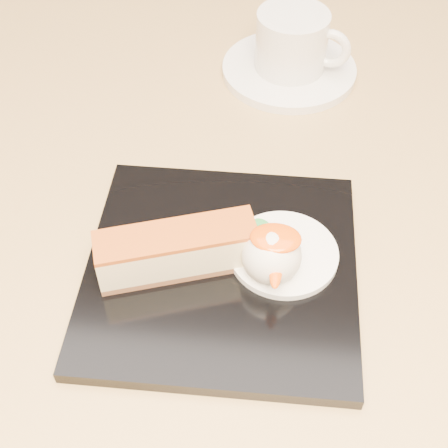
# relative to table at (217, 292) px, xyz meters

# --- Properties ---
(table) EXTENTS (0.80, 0.80, 0.72)m
(table) POSITION_rel_table_xyz_m (0.00, 0.00, 0.00)
(table) COLOR black
(table) RESTS_ON ground
(dessert_plate) EXTENTS (0.22, 0.22, 0.01)m
(dessert_plate) POSITION_rel_table_xyz_m (0.02, -0.09, 0.16)
(dessert_plate) COLOR black
(dessert_plate) RESTS_ON table
(cheesecake) EXTENTS (0.13, 0.07, 0.04)m
(cheesecake) POSITION_rel_table_xyz_m (-0.02, -0.10, 0.19)
(cheesecake) COLOR brown
(cheesecake) RESTS_ON dessert_plate
(cream_smear) EXTENTS (0.09, 0.09, 0.01)m
(cream_smear) POSITION_rel_table_xyz_m (0.07, -0.08, 0.17)
(cream_smear) COLOR white
(cream_smear) RESTS_ON dessert_plate
(ice_cream_scoop) EXTENTS (0.05, 0.05, 0.05)m
(ice_cream_scoop) POSITION_rel_table_xyz_m (0.06, -0.10, 0.19)
(ice_cream_scoop) COLOR white
(ice_cream_scoop) RESTS_ON cream_smear
(mango_sauce) EXTENTS (0.04, 0.03, 0.01)m
(mango_sauce) POSITION_rel_table_xyz_m (0.06, -0.09, 0.21)
(mango_sauce) COLOR #FC5407
(mango_sauce) RESTS_ON ice_cream_scoop
(mint_sprig) EXTENTS (0.04, 0.03, 0.00)m
(mint_sprig) POSITION_rel_table_xyz_m (0.04, -0.05, 0.17)
(mint_sprig) COLOR green
(mint_sprig) RESTS_ON cream_smear
(saucer) EXTENTS (0.15, 0.15, 0.01)m
(saucer) POSITION_rel_table_xyz_m (0.06, 0.20, 0.16)
(saucer) COLOR white
(saucer) RESTS_ON table
(coffee_cup) EXTENTS (0.10, 0.08, 0.06)m
(coffee_cup) POSITION_rel_table_xyz_m (0.06, 0.20, 0.20)
(coffee_cup) COLOR white
(coffee_cup) RESTS_ON saucer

